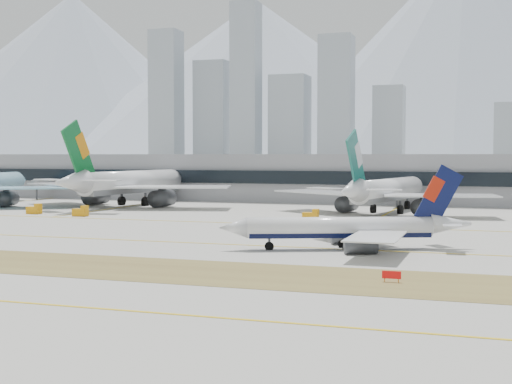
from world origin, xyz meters
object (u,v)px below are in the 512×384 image
(terminal, at_px, (321,177))
(taxiing_airliner, at_px, (349,229))
(widebody_eva, at_px, (131,184))
(widebody_cathay, at_px, (385,192))

(terminal, bearing_deg, taxiing_airliner, -75.02)
(widebody_eva, relative_size, terminal, 0.24)
(widebody_eva, height_order, terminal, widebody_eva)
(widebody_eva, bearing_deg, terminal, -39.66)
(widebody_cathay, bearing_deg, widebody_eva, 97.46)
(terminal, bearing_deg, widebody_cathay, -60.61)
(widebody_eva, relative_size, widebody_cathay, 1.18)
(taxiing_airliner, xyz_separation_m, terminal, (-31.98, 119.50, 4.25))
(taxiing_airliner, height_order, widebody_cathay, widebody_cathay)
(taxiing_airliner, distance_m, widebody_cathay, 70.02)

